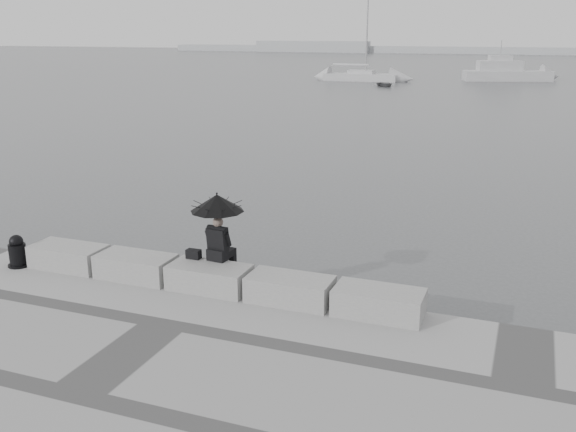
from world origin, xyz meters
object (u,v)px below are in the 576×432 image
at_px(seated_person, 217,213).
at_px(mooring_bollard, 18,253).
at_px(motor_cruiser, 507,73).
at_px(dinghy, 385,84).
at_px(sailboat_left, 361,76).

bearing_deg(seated_person, mooring_bollard, -165.13).
relative_size(seated_person, motor_cruiser, 0.14).
xyz_separation_m(seated_person, dinghy, (-8.72, 53.98, -1.75)).
relative_size(mooring_bollard, dinghy, 0.26).
height_order(seated_person, mooring_bollard, seated_person).
height_order(motor_cruiser, dinghy, motor_cruiser).
xyz_separation_m(sailboat_left, dinghy, (4.14, -6.41, -0.28)).
relative_size(seated_person, mooring_bollard, 1.94).
distance_m(mooring_bollard, dinghy, 54.87).
distance_m(seated_person, dinghy, 54.71).
height_order(mooring_bollard, motor_cruiser, motor_cruiser).
relative_size(sailboat_left, dinghy, 4.67).
height_order(sailboat_left, dinghy, sailboat_left).
bearing_deg(motor_cruiser, sailboat_left, -175.27).
relative_size(mooring_bollard, sailboat_left, 0.06).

